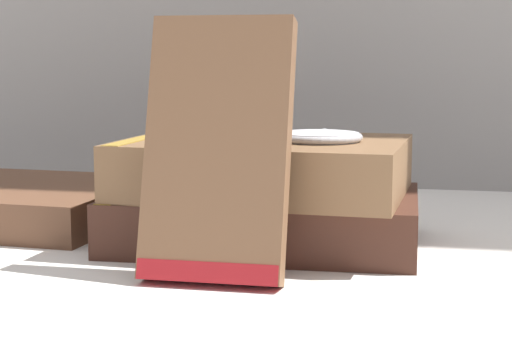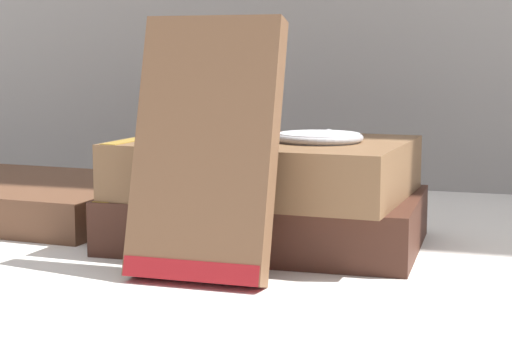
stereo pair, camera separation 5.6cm
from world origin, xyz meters
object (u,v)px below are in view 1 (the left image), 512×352
(book_flat_top, at_px, (263,167))
(pocket_watch, at_px, (319,137))
(book_flat_bottom, at_px, (263,219))
(book_leaning_front, at_px, (217,158))

(book_flat_top, bearing_deg, pocket_watch, -1.98)
(book_flat_bottom, bearing_deg, book_flat_top, -80.62)
(book_flat_bottom, height_order, pocket_watch, pocket_watch)
(book_flat_top, relative_size, pocket_watch, 3.13)
(book_flat_top, xyz_separation_m, book_leaning_front, (-0.01, -0.09, 0.02))
(book_flat_top, bearing_deg, book_flat_bottom, 103.87)
(book_leaning_front, bearing_deg, book_flat_top, 84.91)
(book_flat_top, distance_m, book_leaning_front, 0.10)
(book_flat_top, xyz_separation_m, pocket_watch, (0.04, -0.00, 0.02))
(book_flat_bottom, relative_size, pocket_watch, 3.41)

